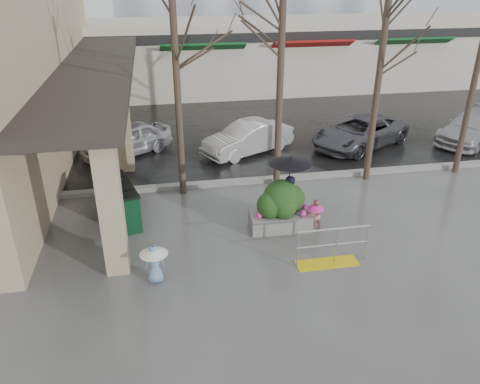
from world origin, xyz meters
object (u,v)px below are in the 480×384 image
object	(u,v)px
handrail	(330,251)
car_a	(127,139)
tree_west	(174,34)
news_boxes	(125,201)
car_c	(360,132)
tree_midwest	(282,26)
child_blue	(154,259)
car_d	(473,127)
tree_mideast	(384,36)
car_b	(248,138)
woman	(289,185)
planter	(281,206)
child_pink	(315,213)

from	to	relation	value
handrail	car_a	bearing A→B (deg)	120.99
tree_west	news_boxes	world-z (taller)	tree_west
car_a	car_c	bearing A→B (deg)	51.84
tree_west	tree_midwest	world-z (taller)	tree_midwest
tree_west	child_blue	size ratio (longest dim) A/B	6.85
car_c	car_d	bearing A→B (deg)	57.89
child_blue	tree_mideast	bearing A→B (deg)	-150.86
tree_midwest	car_b	world-z (taller)	tree_midwest
handrail	car_d	distance (m)	12.08
tree_midwest	child_blue	world-z (taller)	tree_midwest
handrail	woman	distance (m)	2.31
planter	car_b	xyz separation A→B (m)	(0.26, 6.12, -0.09)
child_blue	news_boxes	world-z (taller)	news_boxes
planter	car_a	size ratio (longest dim) A/B	0.48
handrail	car_a	xyz separation A→B (m)	(-5.29, 8.80, 0.25)
tree_midwest	tree_mideast	distance (m)	3.32
car_d	tree_mideast	bearing A→B (deg)	-99.00
car_a	car_b	size ratio (longest dim) A/B	0.97
tree_midwest	child_pink	xyz separation A→B (m)	(0.32, -3.08, -4.70)
handrail	tree_west	xyz separation A→B (m)	(-3.36, 4.80, 4.71)
handrail	planter	size ratio (longest dim) A/B	1.07
handrail	car_a	size ratio (longest dim) A/B	0.51
car_d	child_blue	bearing A→B (deg)	-95.26
news_boxes	planter	bearing A→B (deg)	-32.99
tree_midwest	tree_mideast	xyz separation A→B (m)	(3.30, -0.00, -0.37)
tree_mideast	woman	bearing A→B (deg)	-143.17
car_a	car_d	xyz separation A→B (m)	(14.55, -1.04, 0.00)
handrail	tree_west	size ratio (longest dim) A/B	0.28
news_boxes	car_d	xyz separation A→B (m)	(14.42, 4.42, 0.05)
planter	child_pink	bearing A→B (deg)	-15.32
car_b	car_c	world-z (taller)	same
woman	child_pink	distance (m)	1.10
planter	car_d	bearing A→B (deg)	29.93
tree_mideast	child_pink	distance (m)	6.09
child_pink	car_d	world-z (taller)	car_d
car_d	tree_west	bearing A→B (deg)	-111.59
news_boxes	car_b	xyz separation A→B (m)	(4.65, 4.76, 0.05)
planter	tree_west	bearing A→B (deg)	132.51
planter	car_c	bearing A→B (deg)	50.24
tree_midwest	child_pink	world-z (taller)	tree_midwest
tree_mideast	woman	xyz separation A→B (m)	(-3.68, -2.76, -3.54)
car_b	car_a	bearing A→B (deg)	-125.05
tree_west	woman	distance (m)	5.45
tree_mideast	car_d	world-z (taller)	tree_mideast
car_c	car_d	xyz separation A→B (m)	(5.02, -0.24, 0.00)
car_a	car_b	world-z (taller)	same
child_pink	news_boxes	world-z (taller)	news_boxes
news_boxes	car_d	distance (m)	15.08
planter	car_c	size ratio (longest dim) A/B	0.39
child_blue	car_b	distance (m)	8.92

